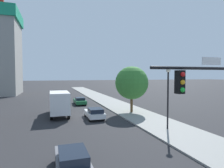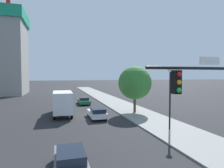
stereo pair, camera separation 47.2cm
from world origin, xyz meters
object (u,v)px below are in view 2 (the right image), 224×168
object	(u,v)px
street_tree	(135,83)
box_truck	(62,102)
traffic_light_pole	(212,98)
car_green	(84,101)
street_lamp	(170,89)
car_gray	(71,163)
car_white	(97,113)

from	to	relation	value
street_tree	box_truck	size ratio (longest dim) A/B	0.90
traffic_light_pole	car_green	distance (m)	28.48
traffic_light_pole	street_lamp	distance (m)	9.34
car_gray	car_white	distance (m)	13.49
street_lamp	street_tree	xyz separation A→B (m)	(0.13, 8.96, 0.27)
traffic_light_pole	car_green	world-z (taller)	traffic_light_pole
car_green	box_truck	size ratio (longest dim) A/B	0.65
traffic_light_pole	street_lamp	bearing A→B (deg)	68.63
car_gray	car_white	world-z (taller)	car_gray
street_lamp	box_truck	bearing A→B (deg)	133.39
car_green	street_lamp	bearing A→B (deg)	-73.74
street_lamp	car_white	world-z (taller)	street_lamp
street_tree	box_truck	bearing A→B (deg)	172.12
traffic_light_pole	car_green	xyz separation A→B (m)	(-2.27, 28.15, -3.71)
street_tree	car_white	distance (m)	7.07
car_green	car_gray	world-z (taller)	car_gray
street_lamp	car_green	distance (m)	20.55
car_gray	car_white	size ratio (longest dim) A/B	1.11
street_tree	car_green	distance (m)	12.54
box_truck	traffic_light_pole	bearing A→B (deg)	-71.52
street_lamp	street_tree	distance (m)	8.96
street_tree	box_truck	xyz separation A→B (m)	(-9.89, 1.37, -2.47)
car_gray	box_truck	world-z (taller)	box_truck
car_white	box_truck	xyz separation A→B (m)	(-4.08, 3.18, 1.13)
car_white	traffic_light_pole	bearing A→B (deg)	-81.84
car_gray	car_white	bearing A→B (deg)	72.38
traffic_light_pole	car_white	bearing A→B (deg)	98.16
car_green	car_white	size ratio (longest dim) A/B	1.11
street_tree	box_truck	distance (m)	10.28
car_green	car_gray	distance (m)	25.49
box_truck	car_green	bearing A→B (deg)	65.89
street_lamp	street_tree	size ratio (longest dim) A/B	0.92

